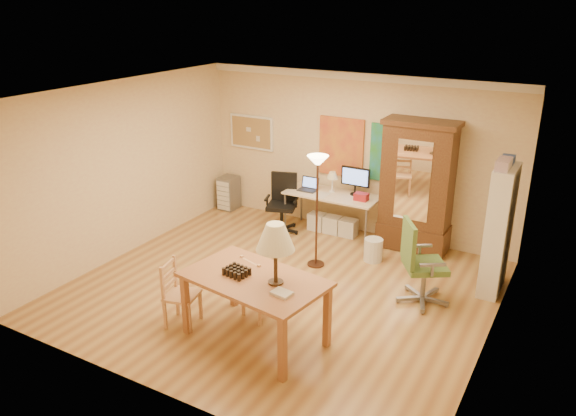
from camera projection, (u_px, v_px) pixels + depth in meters
The scene contains 16 objects.
floor at pixel (281, 289), 7.84m from camera, with size 5.50×5.50×0.00m, color olive.
crown_molding at pixel (358, 76), 8.90m from camera, with size 5.50×0.08×0.12m, color white.
corkboard at pixel (252, 132), 10.26m from camera, with size 0.90×0.04×0.62m, color #9D7D4A.
art_panel_left at pixel (341, 147), 9.45m from camera, with size 0.80×0.04×1.00m, color gold.
art_panel_right at pixel (392, 154), 9.03m from camera, with size 0.75×0.04×0.95m, color teal.
dining_table at pixel (262, 267), 6.32m from camera, with size 1.76×1.21×1.53m.
ladder_chair_back at pixel (259, 289), 7.03m from camera, with size 0.49×0.48×0.84m.
ladder_chair_left at pixel (180, 295), 6.88m from camera, with size 0.45×0.47×0.84m.
torchiere_lamp at pixel (317, 179), 8.05m from camera, with size 0.31×0.31×1.72m.
computer_desk at pixel (334, 209), 9.53m from camera, with size 1.58×0.69×1.20m.
office_chair_black at pixel (282, 216), 9.69m from camera, with size 0.62×0.62×1.01m.
office_chair_green at pixel (421, 281), 7.41m from camera, with size 0.72×0.72×1.15m.
drawer_cart at pixel (229, 193), 10.70m from camera, with size 0.32×0.38×0.63m.
armoire at pixel (416, 195), 8.80m from camera, with size 1.14×0.54×2.10m.
bookshelf at pixel (498, 231), 7.52m from camera, with size 0.27×0.71×1.78m.
wastebin at pixel (373, 250), 8.62m from camera, with size 0.29×0.29×0.36m, color silver.
Camera 1 is at (3.50, -5.98, 3.83)m, focal length 35.00 mm.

